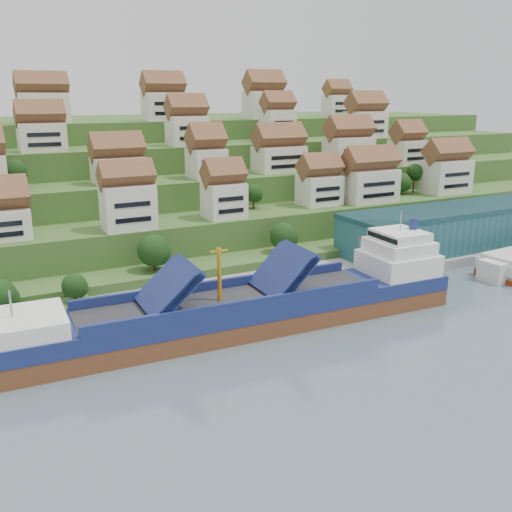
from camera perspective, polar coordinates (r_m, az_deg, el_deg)
ground at (r=105.04m, az=5.57°, el=-5.76°), size 300.00×300.00×0.00m
quay at (r=127.23m, az=9.44°, el=-1.51°), size 180.00×14.00×2.20m
hillside at (r=194.65m, az=-11.39°, el=7.27°), size 260.00×128.00×31.00m
hillside_village at (r=155.13m, az=-4.27°, el=10.48°), size 150.57×62.94×28.73m
hillside_trees at (r=132.24m, az=-7.47°, el=5.42°), size 140.73×62.06×30.53m
warehouse at (r=148.11m, az=19.03°, el=2.73°), size 60.00×15.00×10.00m
flagpole at (r=120.72m, az=10.27°, el=0.37°), size 1.28×0.16×8.00m
cargo_ship at (r=97.79m, az=-0.18°, el=-5.25°), size 79.77×15.75×17.61m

